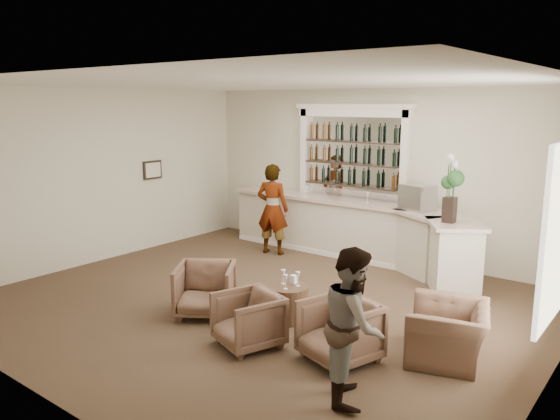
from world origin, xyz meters
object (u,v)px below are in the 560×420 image
(armchair_far, at_px, (448,332))
(espresso_machine, at_px, (417,197))
(armchair_center, at_px, (248,320))
(flower_vase, at_px, (451,184))
(sommelier, at_px, (273,209))
(armchair_right, at_px, (340,331))
(bar_counter, at_px, (354,230))
(cocktail_table, at_px, (289,303))
(guest, at_px, (354,324))
(armchair_left, at_px, (205,290))

(armchair_far, bearing_deg, espresso_machine, -166.80)
(armchair_center, xyz_separation_m, flower_vase, (1.18, 3.56, 1.41))
(sommelier, height_order, espresso_machine, sommelier)
(espresso_machine, bearing_deg, armchair_right, -62.07)
(bar_counter, height_order, cocktail_table, bar_counter)
(flower_vase, bearing_deg, armchair_center, -108.26)
(sommelier, height_order, flower_vase, flower_vase)
(guest, bearing_deg, armchair_center, 50.54)
(sommelier, distance_m, armchair_center, 4.37)
(sommelier, xyz_separation_m, guest, (4.11, -3.84, -0.11))
(bar_counter, height_order, armchair_center, bar_counter)
(guest, distance_m, armchair_center, 1.74)
(armchair_far, bearing_deg, armchair_left, -93.96)
(guest, bearing_deg, cocktail_table, 24.26)
(flower_vase, bearing_deg, armchair_far, -68.32)
(bar_counter, relative_size, espresso_machine, 10.89)
(sommelier, relative_size, armchair_far, 1.77)
(armchair_left, relative_size, armchair_far, 0.80)
(espresso_machine, xyz_separation_m, flower_vase, (0.83, -0.63, 0.38))
(armchair_center, xyz_separation_m, armchair_right, (1.12, 0.36, 0.02))
(sommelier, xyz_separation_m, espresso_machine, (2.79, 0.62, 0.45))
(bar_counter, bearing_deg, flower_vase, -17.90)
(guest, bearing_deg, flower_vase, -23.20)
(flower_vase, bearing_deg, espresso_machine, 142.60)
(guest, relative_size, armchair_far, 1.56)
(armchair_right, xyz_separation_m, espresso_machine, (-0.77, 3.84, 1.00))
(armchair_right, bearing_deg, bar_counter, 136.08)
(cocktail_table, xyz_separation_m, armchair_left, (-1.08, -0.57, 0.13))
(espresso_machine, bearing_deg, sommelier, -150.85)
(armchair_left, distance_m, espresso_machine, 4.20)
(armchair_left, relative_size, espresso_machine, 1.58)
(flower_vase, bearing_deg, guest, -82.77)
(cocktail_table, bearing_deg, flower_vase, 63.71)
(guest, bearing_deg, sommelier, 16.53)
(guest, bearing_deg, armchair_right, 10.47)
(bar_counter, distance_m, espresso_machine, 1.52)
(sommelier, xyz_separation_m, armchair_far, (4.56, -2.38, -0.58))
(bar_counter, distance_m, guest, 5.22)
(sommelier, height_order, armchair_far, sommelier)
(sommelier, distance_m, armchair_left, 3.45)
(armchair_center, height_order, espresso_machine, espresso_machine)
(armchair_right, distance_m, espresso_machine, 4.04)
(espresso_machine, bearing_deg, bar_counter, -165.81)
(armchair_left, distance_m, armchair_center, 1.25)
(cocktail_table, height_order, espresso_machine, espresso_machine)
(bar_counter, relative_size, armchair_center, 7.55)
(bar_counter, height_order, armchair_far, bar_counter)
(armchair_center, height_order, flower_vase, flower_vase)
(bar_counter, bearing_deg, cocktail_table, -75.40)
(armchair_left, height_order, espresso_machine, espresso_machine)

